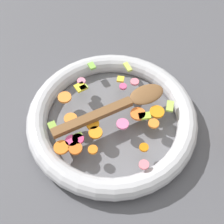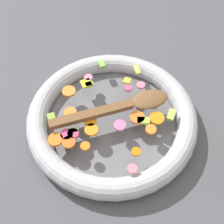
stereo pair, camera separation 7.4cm
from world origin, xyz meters
name	(u,v)px [view 2 (the right image)]	position (x,y,z in m)	size (l,w,h in m)	color
ground_plane	(112,123)	(0.00, 0.00, 0.00)	(4.00, 4.00, 0.00)	#4C4C51
skillet	(112,119)	(0.00, 0.00, 0.02)	(0.42, 0.42, 0.05)	slate
chopped_vegetables	(106,116)	(-0.02, 0.00, 0.05)	(0.32, 0.29, 0.01)	orange
wooden_spoon	(123,106)	(0.02, -0.01, 0.06)	(0.27, 0.18, 0.01)	brown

